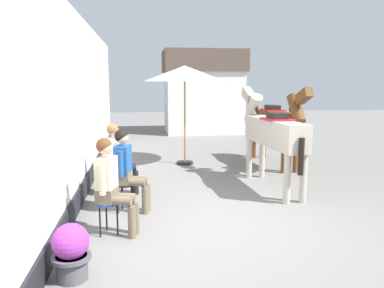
{
  "coord_description": "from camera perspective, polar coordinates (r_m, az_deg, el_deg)",
  "views": [
    {
      "loc": [
        -1.31,
        -5.57,
        2.14
      ],
      "look_at": [
        -0.4,
        1.2,
        1.05
      ],
      "focal_mm": 35.94,
      "sensor_mm": 36.0,
      "label": 1
    }
  ],
  "objects": [
    {
      "name": "ground_plane",
      "position": [
        8.93,
        1.0,
        -4.8
      ],
      "size": [
        40.0,
        40.0,
        0.0
      ],
      "primitive_type": "plane",
      "color": "slate"
    },
    {
      "name": "saddled_horse_near",
      "position": [
        7.97,
        11.75,
        1.79
      ],
      "size": [
        0.6,
        3.0,
        2.06
      ],
      "color": "#B2A899",
      "rests_on": "ground_plane"
    },
    {
      "name": "seated_visitor_near",
      "position": [
        5.51,
        -11.93,
        -5.47
      ],
      "size": [
        0.61,
        0.48,
        1.39
      ],
      "color": "#194C99",
      "rests_on": "ground_plane"
    },
    {
      "name": "cafe_parasol",
      "position": [
        10.06,
        -1.1,
        10.32
      ],
      "size": [
        2.1,
        2.1,
        2.58
      ],
      "color": "black",
      "rests_on": "ground_plane"
    },
    {
      "name": "pub_facade_wall",
      "position": [
        7.21,
        -17.56,
        3.84
      ],
      "size": [
        0.34,
        14.0,
        3.4
      ],
      "color": "white",
      "rests_on": "ground_plane"
    },
    {
      "name": "distant_cottage",
      "position": [
        16.8,
        1.63,
        7.89
      ],
      "size": [
        3.4,
        2.6,
        3.5
      ],
      "color": "silver",
      "rests_on": "ground_plane"
    },
    {
      "name": "seated_visitor_middle",
      "position": [
        6.45,
        -9.64,
        -3.28
      ],
      "size": [
        0.61,
        0.48,
        1.39
      ],
      "color": "black",
      "rests_on": "ground_plane"
    },
    {
      "name": "seated_visitor_far",
      "position": [
        7.43,
        -10.96,
        -1.68
      ],
      "size": [
        0.61,
        0.49,
        1.39
      ],
      "color": "red",
      "rests_on": "ground_plane"
    },
    {
      "name": "saddled_horse_far",
      "position": [
        10.15,
        12.34,
        3.3
      ],
      "size": [
        0.62,
        3.0,
        2.06
      ],
      "color": "brown",
      "rests_on": "ground_plane"
    },
    {
      "name": "flower_planter_near",
      "position": [
        4.53,
        -17.51,
        -14.87
      ],
      "size": [
        0.43,
        0.43,
        0.64
      ],
      "color": "#4C4C51",
      "rests_on": "ground_plane"
    }
  ]
}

